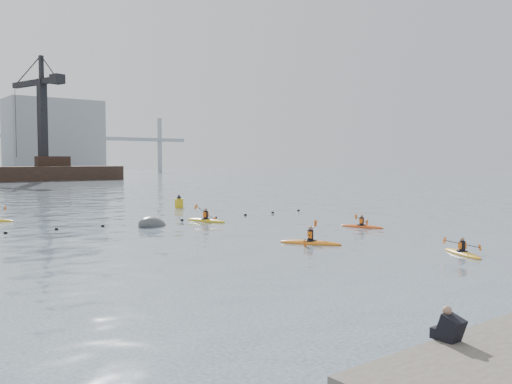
% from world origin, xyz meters
% --- Properties ---
extents(ground, '(400.00, 400.00, 0.00)m').
position_xyz_m(ground, '(0.00, 0.00, 0.00)').
color(ground, '#384551').
rests_on(ground, ground).
extents(float_line, '(33.24, 0.73, 0.24)m').
position_xyz_m(float_line, '(-0.50, 22.53, 0.03)').
color(float_line, black).
rests_on(float_line, ground).
extents(kayaker_0, '(2.36, 3.24, 1.29)m').
position_xyz_m(kayaker_0, '(3.85, 8.45, 0.10)').
color(kayaker_0, orange).
rests_on(kayaker_0, ground).
extents(kayaker_1, '(1.83, 2.88, 0.97)m').
position_xyz_m(kayaker_1, '(7.26, 1.68, 0.09)').
color(kayaker_1, orange).
rests_on(kayaker_1, ground).
extents(kayaker_3, '(2.37, 3.52, 1.45)m').
position_xyz_m(kayaker_3, '(5.16, 20.83, 0.11)').
color(kayaker_3, gold).
rests_on(kayaker_3, ground).
extents(kayaker_4, '(2.00, 3.07, 1.07)m').
position_xyz_m(kayaker_4, '(11.43, 11.52, 0.09)').
color(kayaker_4, '#CA4613').
rests_on(kayaker_4, ground).
extents(mooring_buoy, '(3.04, 2.45, 1.72)m').
position_xyz_m(mooring_buoy, '(0.83, 20.74, 0.00)').
color(mooring_buoy, '#404245').
rests_on(mooring_buoy, ground).
extents(nav_buoy, '(0.80, 0.80, 1.46)m').
position_xyz_m(nav_buoy, '(9.30, 31.97, 0.44)').
color(nav_buoy, gold).
rests_on(nav_buoy, ground).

